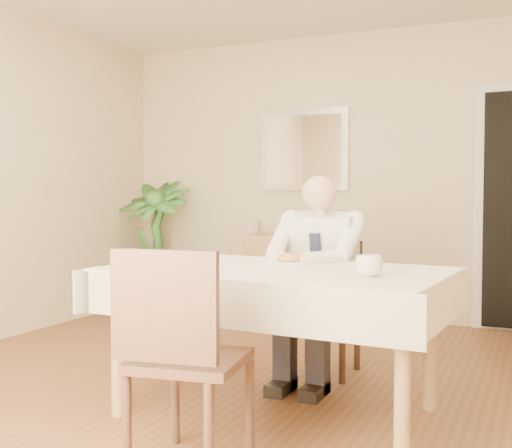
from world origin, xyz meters
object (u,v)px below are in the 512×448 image
at_px(dining_table, 276,284).
at_px(chair_near, 180,347).
at_px(seated_man, 314,268).
at_px(chair_far, 328,298).
at_px(sideboard, 298,276).
at_px(potted_palm, 154,245).
at_px(coffee_mug, 369,266).

relative_size(dining_table, chair_near, 1.95).
distance_m(chair_near, seated_man, 1.44).
relative_size(chair_far, sideboard, 0.88).
height_order(seated_man, sideboard, seated_man).
bearing_deg(chair_near, dining_table, 76.29).
relative_size(dining_table, potted_palm, 1.42).
xyz_separation_m(dining_table, potted_palm, (-2.23, 2.28, -0.03)).
height_order(dining_table, seated_man, seated_man).
height_order(chair_near, seated_man, seated_man).
height_order(chair_far, potted_palm, potted_palm).
relative_size(dining_table, seated_man, 1.44).
bearing_deg(potted_palm, chair_far, -32.36).
xyz_separation_m(chair_far, coffee_mug, (0.52, -1.02, 0.34)).
xyz_separation_m(chair_near, potted_palm, (-2.15, 3.12, 0.12)).
relative_size(seated_man, sideboard, 1.32).
height_order(dining_table, sideboard, sideboard).
xyz_separation_m(chair_far, potted_palm, (-2.23, 1.41, 0.17)).
distance_m(chair_far, chair_near, 1.72).
bearing_deg(chair_near, seated_man, 78.46).
relative_size(chair_far, chair_near, 0.91).
bearing_deg(coffee_mug, potted_palm, 138.47).
height_order(coffee_mug, potted_palm, potted_palm).
distance_m(sideboard, potted_palm, 1.46).
xyz_separation_m(chair_near, coffee_mug, (0.60, 0.69, 0.28)).
bearing_deg(sideboard, seated_man, -72.34).
bearing_deg(dining_table, chair_far, 94.71).
distance_m(chair_far, coffee_mug, 1.19).
bearing_deg(dining_table, potted_palm, 138.97).
bearing_deg(sideboard, chair_near, -82.89).
relative_size(chair_near, seated_man, 0.74).
height_order(dining_table, coffee_mug, coffee_mug).
bearing_deg(potted_palm, seated_man, -37.23).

